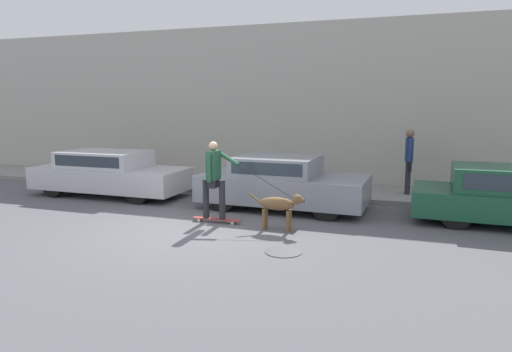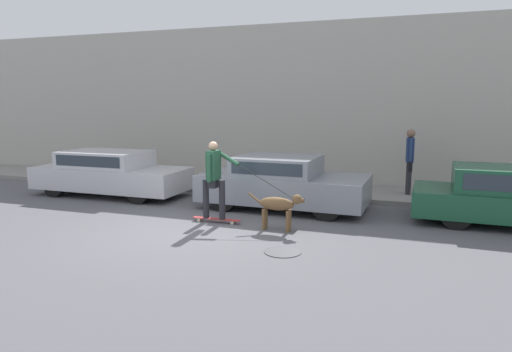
{
  "view_description": "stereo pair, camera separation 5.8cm",
  "coord_description": "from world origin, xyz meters",
  "px_view_note": "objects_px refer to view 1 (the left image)",
  "views": [
    {
      "loc": [
        4.02,
        -7.98,
        2.49
      ],
      "look_at": [
        0.89,
        1.23,
        0.95
      ],
      "focal_mm": 32.0,
      "sensor_mm": 36.0,
      "label": 1
    },
    {
      "loc": [
        4.07,
        -7.96,
        2.49
      ],
      "look_at": [
        0.89,
        1.23,
        0.95
      ],
      "focal_mm": 32.0,
      "sensor_mm": 36.0,
      "label": 2
    }
  ],
  "objects_px": {
    "pedestrian_with_bag": "(409,158)",
    "parked_car_0": "(109,173)",
    "parked_car_1": "(282,183)",
    "dog": "(279,205)",
    "skateboarder": "(214,177)"
  },
  "relations": [
    {
      "from": "pedestrian_with_bag",
      "to": "parked_car_0",
      "type": "bearing_deg",
      "value": 10.12
    },
    {
      "from": "parked_car_1",
      "to": "dog",
      "type": "relative_size",
      "value": 3.42
    },
    {
      "from": "parked_car_0",
      "to": "dog",
      "type": "bearing_deg",
      "value": -19.3
    },
    {
      "from": "dog",
      "to": "skateboarder",
      "type": "xyz_separation_m",
      "value": [
        -1.46,
        0.16,
        0.47
      ]
    },
    {
      "from": "parked_car_1",
      "to": "skateboarder",
      "type": "xyz_separation_m",
      "value": [
        -0.98,
        -1.77,
        0.37
      ]
    },
    {
      "from": "parked_car_0",
      "to": "pedestrian_with_bag",
      "type": "bearing_deg",
      "value": 15.68
    },
    {
      "from": "parked_car_1",
      "to": "skateboarder",
      "type": "height_order",
      "value": "skateboarder"
    },
    {
      "from": "parked_car_0",
      "to": "pedestrian_with_bag",
      "type": "relative_size",
      "value": 2.49
    },
    {
      "from": "parked_car_0",
      "to": "dog",
      "type": "relative_size",
      "value": 3.65
    },
    {
      "from": "parked_car_0",
      "to": "dog",
      "type": "xyz_separation_m",
      "value": [
        5.39,
        -1.93,
        -0.09
      ]
    },
    {
      "from": "dog",
      "to": "skateboarder",
      "type": "distance_m",
      "value": 1.54
    },
    {
      "from": "skateboarder",
      "to": "parked_car_1",
      "type": "bearing_deg",
      "value": 60.5
    },
    {
      "from": "parked_car_0",
      "to": "skateboarder",
      "type": "relative_size",
      "value": 1.84
    },
    {
      "from": "parked_car_0",
      "to": "skateboarder",
      "type": "height_order",
      "value": "skateboarder"
    },
    {
      "from": "parked_car_1",
      "to": "skateboarder",
      "type": "distance_m",
      "value": 2.06
    }
  ]
}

